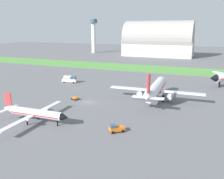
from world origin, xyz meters
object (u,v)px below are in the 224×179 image
object	(u,v)px
fuel_truck_near_gate	(70,79)
pushback_tug_midfield	(116,128)
airplane_midfield_jet	(156,89)
baggage_cart_by_runway	(75,98)
airplane_foreground_turboprop	(34,113)
control_tower	(93,33)

from	to	relation	value
fuel_truck_near_gate	pushback_tug_midfield	distance (m)	58.05
airplane_midfield_jet	baggage_cart_by_runway	world-z (taller)	airplane_midfield_jet
airplane_foreground_turboprop	airplane_midfield_jet	distance (m)	40.70
airplane_midfield_jet	control_tower	distance (m)	177.00
airplane_midfield_jet	airplane_foreground_turboprop	bearing A→B (deg)	139.34
fuel_truck_near_gate	control_tower	distance (m)	145.83
fuel_truck_near_gate	pushback_tug_midfield	xyz separation A→B (m)	(39.67, -42.37, -0.67)
baggage_cart_by_runway	pushback_tug_midfield	bearing A→B (deg)	-19.07
airplane_midfield_jet	control_tower	world-z (taller)	control_tower
control_tower	fuel_truck_near_gate	bearing A→B (deg)	-67.79
fuel_truck_near_gate	baggage_cart_by_runway	size ratio (longest dim) A/B	2.41
pushback_tug_midfield	airplane_foreground_turboprop	bearing A→B (deg)	-33.45
control_tower	pushback_tug_midfield	bearing A→B (deg)	-61.85
airplane_midfield_jet	pushback_tug_midfield	xyz separation A→B (m)	(-3.08, -29.37, -3.20)
airplane_foreground_turboprop	fuel_truck_near_gate	xyz separation A→B (m)	(-17.50, 44.89, -1.07)
fuel_truck_near_gate	airplane_foreground_turboprop	bearing A→B (deg)	-82.12
airplane_midfield_jet	fuel_truck_near_gate	xyz separation A→B (m)	(-42.74, 13.00, -2.54)
pushback_tug_midfield	baggage_cart_by_runway	distance (m)	30.25
fuel_truck_near_gate	baggage_cart_by_runway	xyz separation A→B (m)	(16.56, -22.85, -1.01)
airplane_midfield_jet	control_tower	xyz separation A→B (m)	(-97.41, 146.90, 16.13)
airplane_midfield_jet	fuel_truck_near_gate	world-z (taller)	airplane_midfield_jet
baggage_cart_by_runway	airplane_foreground_turboprop	bearing A→B (deg)	-66.43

